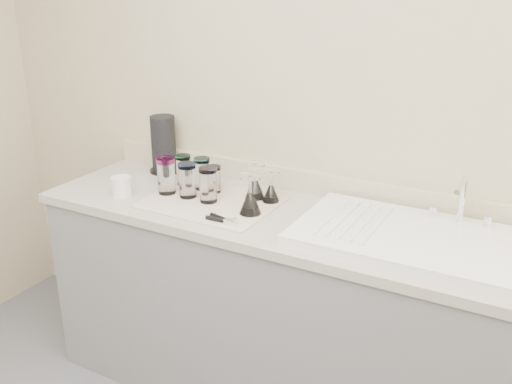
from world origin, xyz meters
The scene contains 16 objects.
room_envelope centered at (0.00, 0.00, 1.56)m, with size 3.54×3.50×2.52m.
counter_unit centered at (0.00, 1.20, 0.45)m, with size 2.06×0.62×0.90m.
sink_unit centered at (0.55, 1.20, 0.92)m, with size 0.82×0.50×0.22m.
dish_towel centered at (-0.29, 1.17, 0.90)m, with size 0.55×0.42×0.01m, color silver.
tumbler_teal centered at (-0.52, 1.30, 0.98)m, with size 0.07×0.07×0.14m.
tumbler_cyan centered at (-0.41, 1.29, 0.98)m, with size 0.07×0.07×0.14m.
tumbler_purple centered at (-0.34, 1.27, 0.97)m, with size 0.06×0.06×0.12m.
tumbler_magenta centered at (-0.52, 1.16, 0.99)m, with size 0.08×0.08×0.16m.
tumbler_blue centered at (-0.41, 1.17, 0.99)m, with size 0.08×0.08×0.15m.
tumbler_lavender centered at (-0.30, 1.16, 0.99)m, with size 0.08×0.08×0.15m.
goblet_back_left centered at (-0.15, 1.30, 0.96)m, with size 0.09×0.09×0.16m.
goblet_back_right centered at (-0.07, 1.30, 0.95)m, with size 0.07×0.07×0.13m.
goblet_front_right centered at (-0.08, 1.14, 0.96)m, with size 0.09×0.09×0.16m.
can_opener centered at (-0.14, 1.01, 0.92)m, with size 0.14×0.05×0.02m.
white_mug centered at (-0.69, 1.06, 0.94)m, with size 0.13×0.10×0.09m.
paper_towel_roll centered at (-0.72, 1.42, 1.04)m, with size 0.15×0.15×0.28m.
Camera 1 is at (0.97, -0.73, 1.81)m, focal length 40.00 mm.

